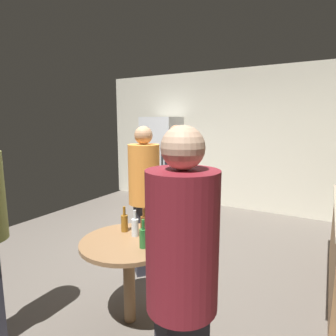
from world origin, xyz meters
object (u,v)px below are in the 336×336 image
object	(u,v)px
beer_bottle_brown	(144,224)
person_in_black_shirt	(176,171)
refrigerator	(162,161)
person_in_orange_shirt	(144,190)
beer_bottle_amber	(124,222)
foreground_table	(128,252)
beer_bottle_green	(143,237)
person_in_maroon_shirt	(182,275)
plastic_cup_white	(154,235)
beer_bottle_clear	(135,227)

from	to	relation	value
beer_bottle_brown	person_in_black_shirt	size ratio (longest dim) A/B	0.14
refrigerator	person_in_black_shirt	world-z (taller)	refrigerator
refrigerator	person_in_orange_shirt	xyz separation A→B (m)	(1.30, -2.55, 0.07)
refrigerator	beer_bottle_amber	distance (m)	3.47
foreground_table	beer_bottle_amber	bearing A→B (deg)	136.40
person_in_black_shirt	beer_bottle_green	bearing A→B (deg)	24.62
refrigerator	person_in_maroon_shirt	bearing A→B (deg)	-57.93
beer_bottle_brown	beer_bottle_green	world-z (taller)	same
foreground_table	plastic_cup_white	world-z (taller)	plastic_cup_white
foreground_table	beer_bottle_green	size ratio (longest dim) A/B	3.48
refrigerator	plastic_cup_white	world-z (taller)	refrigerator
refrigerator	beer_bottle_green	size ratio (longest dim) A/B	7.83
beer_bottle_clear	person_in_orange_shirt	world-z (taller)	person_in_orange_shirt
foreground_table	person_in_orange_shirt	world-z (taller)	person_in_orange_shirt
beer_bottle_amber	beer_bottle_clear	xyz separation A→B (m)	(0.14, -0.04, 0.00)
beer_bottle_clear	person_in_maroon_shirt	distance (m)	1.16
beer_bottle_clear	refrigerator	bearing A→B (deg)	117.17
refrigerator	person_in_black_shirt	xyz separation A→B (m)	(1.01, -1.28, 0.07)
person_in_maroon_shirt	beer_bottle_green	bearing A→B (deg)	-6.20
beer_bottle_amber	beer_bottle_brown	bearing A→B (deg)	17.34
refrigerator	beer_bottle_brown	size ratio (longest dim) A/B	7.83
beer_bottle_clear	person_in_orange_shirt	xyz separation A→B (m)	(-0.33, 0.62, 0.16)
foreground_table	beer_bottle_clear	distance (m)	0.22
beer_bottle_amber	person_in_black_shirt	size ratio (longest dim) A/B	0.14
foreground_table	beer_bottle_green	world-z (taller)	beer_bottle_green
plastic_cup_white	person_in_black_shirt	distance (m)	2.08
beer_bottle_amber	refrigerator	bearing A→B (deg)	115.34
refrigerator	beer_bottle_green	world-z (taller)	refrigerator
foreground_table	beer_bottle_amber	world-z (taller)	beer_bottle_amber
plastic_cup_white	person_in_maroon_shirt	world-z (taller)	person_in_maroon_shirt
beer_bottle_green	person_in_maroon_shirt	xyz separation A→B (m)	(0.65, -0.62, 0.18)
beer_bottle_amber	person_in_orange_shirt	xyz separation A→B (m)	(-0.18, 0.58, 0.16)
beer_bottle_brown	beer_bottle_green	distance (m)	0.30
beer_bottle_amber	beer_bottle_brown	size ratio (longest dim) A/B	1.00
beer_bottle_green	person_in_maroon_shirt	distance (m)	0.91
beer_bottle_amber	person_in_black_shirt	bearing A→B (deg)	104.28
beer_bottle_amber	beer_bottle_green	distance (m)	0.39
person_in_black_shirt	person_in_orange_shirt	xyz separation A→B (m)	(0.29, -1.27, 0.00)
beer_bottle_amber	beer_bottle_brown	world-z (taller)	same
person_in_black_shirt	person_in_orange_shirt	distance (m)	1.30
foreground_table	person_in_orange_shirt	size ratio (longest dim) A/B	0.48
plastic_cup_white	person_in_black_shirt	size ratio (longest dim) A/B	0.07
refrigerator	person_in_maroon_shirt	distance (m)	4.66
beer_bottle_clear	plastic_cup_white	distance (m)	0.21
foreground_table	beer_bottle_clear	size ratio (longest dim) A/B	3.48
foreground_table	beer_bottle_green	distance (m)	0.27
beer_bottle_amber	beer_bottle_clear	size ratio (longest dim) A/B	1.00
plastic_cup_white	person_in_maroon_shirt	xyz separation A→B (m)	(0.64, -0.76, 0.21)
beer_bottle_clear	person_in_orange_shirt	bearing A→B (deg)	117.72
beer_bottle_clear	beer_bottle_brown	bearing A→B (deg)	71.28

